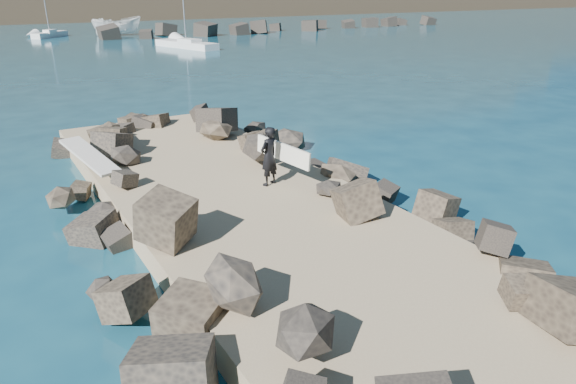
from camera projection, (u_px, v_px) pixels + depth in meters
name	position (u px, v px, depth m)	size (l,w,h in m)	color
ground	(267.00, 236.00, 12.63)	(800.00, 800.00, 0.00)	#0F384C
jetty	(312.00, 259.00, 10.94)	(6.00, 26.00, 0.60)	#8C7759
riprap_left	(173.00, 277.00, 9.86)	(2.60, 22.00, 1.00)	black
riprap_right	(399.00, 213.00, 12.66)	(2.60, 22.00, 1.00)	black
breakwater_secondary	(293.00, 26.00, 72.97)	(52.00, 4.00, 1.20)	black
surfboard_resting	(90.00, 160.00, 14.90)	(0.63, 2.50, 0.08)	beige
boat_imported	(117.00, 26.00, 65.49)	(2.28, 6.06, 2.34)	silver
surfer_with_board	(271.00, 156.00, 13.98)	(1.08, 1.99, 1.64)	black
sailboat_b	(50.00, 34.00, 63.38)	(4.77, 5.06, 7.02)	white
sailboat_f	(184.00, 16.00, 105.01)	(2.29, 5.79, 6.97)	white
sailboat_c	(187.00, 44.00, 52.16)	(4.03, 8.45, 9.84)	white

